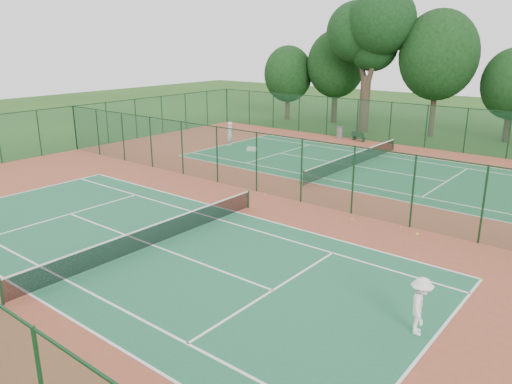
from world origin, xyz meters
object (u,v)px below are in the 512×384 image
Objects in this scene: trash_bin at (340,133)px; big_tree at (371,31)px; kit_bag at (252,149)px; player_far at (230,134)px; bench at (358,136)px; player_near at (420,306)px.

big_tree reaches higher than trash_bin.
trash_bin is 9.40m from kit_bag.
kit_bag is 0.06× the size of big_tree.
big_tree reaches higher than player_far.
trash_bin is at bearing -172.22° from bench.
trash_bin is (-17.27, 25.67, -0.40)m from player_near.
bench is 1.67× the size of kit_bag.
trash_bin is 1.26× the size of kit_bag.
player_near is at bearing -56.06° from trash_bin.
bench is 10.19m from big_tree.
kit_bag is at bearing -101.57° from big_tree.
player_far is at bearing 31.85° from player_near.
player_near reaches higher than trash_bin.
player_near is 28.49m from player_far.
player_near reaches higher than bench.
trash_bin is 9.87m from big_tree.
trash_bin reaches higher than kit_bag.
big_tree is (-17.23, 30.39, 8.27)m from player_near.
player_far is 0.15× the size of big_tree.
kit_bag is (2.74, -0.43, -0.84)m from player_far.
kit_bag is (-4.66, -8.85, -0.26)m from bench.
player_near is 0.91× the size of player_far.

